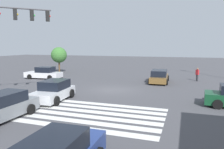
# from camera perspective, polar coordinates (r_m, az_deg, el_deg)

# --- Properties ---
(ground_plane) EXTENTS (126.46, 126.46, 0.00)m
(ground_plane) POSITION_cam_1_polar(r_m,az_deg,el_deg) (21.26, 0.00, -4.08)
(ground_plane) COLOR #47474C
(crosswalk_markings) EXTENTS (11.39, 5.35, 0.01)m
(crosswalk_markings) POSITION_cam_1_polar(r_m,az_deg,el_deg) (14.58, -9.65, -9.70)
(crosswalk_markings) COLOR silver
(crosswalk_markings) RESTS_ON ground_plane
(traffic_signal_mast) EXTENTS (4.09, 4.09, 7.39)m
(traffic_signal_mast) POSITION_cam_1_polar(r_m,az_deg,el_deg) (18.71, -26.53, 10.61)
(traffic_signal_mast) COLOR #47474C
(traffic_signal_mast) RESTS_ON ground_plane
(car_1) EXTENTS (2.23, 4.76, 1.49)m
(car_1) POSITION_cam_1_polar(r_m,az_deg,el_deg) (25.96, 12.23, -0.52)
(car_1) COLOR brown
(car_1) RESTS_ON ground_plane
(car_2) EXTENTS (4.81, 2.32, 1.54)m
(car_2) POSITION_cam_1_polar(r_m,az_deg,el_deg) (29.81, -17.34, 0.31)
(car_2) COLOR silver
(car_2) RESTS_ON ground_plane
(car_3) EXTENTS (2.13, 4.77, 1.58)m
(car_3) POSITION_cam_1_polar(r_m,az_deg,el_deg) (14.37, -27.06, -7.65)
(car_3) COLOR gray
(car_3) RESTS_ON ground_plane
(car_5) EXTENTS (2.41, 4.28, 1.57)m
(car_5) POSITION_cam_1_polar(r_m,az_deg,el_deg) (17.85, -15.00, -4.18)
(car_5) COLOR silver
(car_5) RESTS_ON ground_plane
(pedestrian) EXTENTS (0.41, 0.41, 1.61)m
(pedestrian) POSITION_cam_1_polar(r_m,az_deg,el_deg) (28.29, 21.39, 0.16)
(pedestrian) COLOR #38383D
(pedestrian) RESTS_ON ground_plane
(tree_corner_a) EXTENTS (2.45, 2.45, 4.03)m
(tree_corner_a) POSITION_cam_1_polar(r_m,az_deg,el_deg) (35.25, -13.70, 4.95)
(tree_corner_a) COLOR brown
(tree_corner_a) RESTS_ON ground_plane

